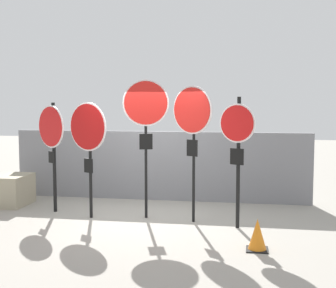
% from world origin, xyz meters
% --- Properties ---
extents(ground_plane, '(40.00, 40.00, 0.00)m').
position_xyz_m(ground_plane, '(0.00, 0.00, 0.00)').
color(ground_plane, gray).
extents(fence_back, '(6.99, 0.12, 1.61)m').
position_xyz_m(fence_back, '(0.00, 1.85, 0.81)').
color(fence_back, slate).
rests_on(fence_back, ground).
extents(stop_sign_0, '(0.75, 0.50, 2.29)m').
position_xyz_m(stop_sign_0, '(-1.96, 0.27, 1.62)').
color(stop_sign_0, black).
rests_on(stop_sign_0, ground).
extents(stop_sign_1, '(0.88, 0.43, 2.30)m').
position_xyz_m(stop_sign_1, '(-1.04, -0.10, 1.68)').
color(stop_sign_1, black).
rests_on(stop_sign_1, ground).
extents(stop_sign_2, '(0.88, 0.26, 2.74)m').
position_xyz_m(stop_sign_2, '(0.08, 0.07, 2.08)').
color(stop_sign_2, black).
rests_on(stop_sign_2, ground).
extents(stop_sign_3, '(0.79, 0.49, 2.61)m').
position_xyz_m(stop_sign_3, '(1.01, -0.07, 1.98)').
color(stop_sign_3, black).
rests_on(stop_sign_3, ground).
extents(stop_sign_4, '(0.65, 0.33, 2.40)m').
position_xyz_m(stop_sign_4, '(1.86, -0.36, 1.66)').
color(stop_sign_4, black).
rests_on(stop_sign_4, ground).
extents(traffic_cone_0, '(0.34, 0.34, 0.50)m').
position_xyz_m(traffic_cone_0, '(2.21, -1.58, 0.24)').
color(traffic_cone_0, black).
rests_on(traffic_cone_0, ground).
extents(storage_crate, '(0.70, 0.95, 0.68)m').
position_xyz_m(storage_crate, '(-3.14, 0.74, 0.34)').
color(storage_crate, '#9E937A').
rests_on(storage_crate, ground).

